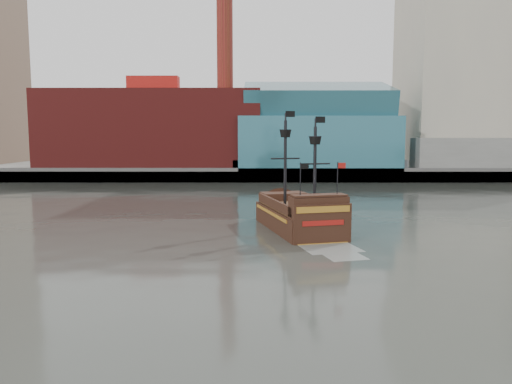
{
  "coord_description": "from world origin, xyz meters",
  "views": [
    {
      "loc": [
        -1.46,
        -27.72,
        8.71
      ],
      "look_at": [
        -1.59,
        12.82,
        4.0
      ],
      "focal_mm": 35.0,
      "sensor_mm": 36.0,
      "label": 1
    }
  ],
  "objects": [
    {
      "name": "pirate_ship",
      "position": [
        2.31,
        17.1,
        1.05
      ],
      "size": [
        8.24,
        16.19,
        11.63
      ],
      "rotation": [
        0.0,
        0.0,
        0.25
      ],
      "color": "black",
      "rests_on": "ground"
    },
    {
      "name": "promenade_far",
      "position": [
        0.0,
        92.0,
        1.0
      ],
      "size": [
        220.0,
        60.0,
        2.0
      ],
      "primitive_type": "cube",
      "color": "slate",
      "rests_on": "ground"
    },
    {
      "name": "ground",
      "position": [
        0.0,
        0.0,
        0.0
      ],
      "size": [
        400.0,
        400.0,
        0.0
      ],
      "primitive_type": "plane",
      "color": "#2E302A",
      "rests_on": "ground"
    },
    {
      "name": "seawall",
      "position": [
        0.0,
        62.5,
        1.3
      ],
      "size": [
        220.0,
        1.0,
        2.6
      ],
      "primitive_type": "cube",
      "color": "#4C4C49",
      "rests_on": "ground"
    },
    {
      "name": "skyline",
      "position": [
        5.21,
        84.56,
        24.55
      ],
      "size": [
        149.0,
        45.0,
        62.0
      ],
      "color": "brown",
      "rests_on": "promenade_far"
    }
  ]
}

